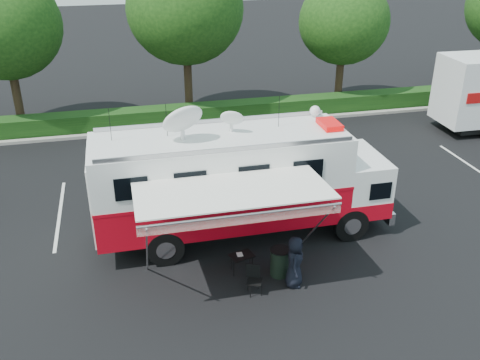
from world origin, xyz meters
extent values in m
plane|color=black|center=(0.00, 0.00, 0.00)|extent=(120.00, 120.00, 0.00)
cube|color=#9E998E|center=(4.00, 11.00, 0.07)|extent=(60.00, 0.35, 0.15)
cube|color=black|center=(4.00, 11.90, 0.50)|extent=(60.00, 1.20, 1.00)
cylinder|color=black|center=(-9.00, 13.00, 2.20)|extent=(0.44, 0.44, 4.40)
ellipsoid|color=#14380F|center=(-9.00, 13.00, 5.46)|extent=(5.63, 5.63, 5.35)
cylinder|color=black|center=(0.00, 13.00, 2.40)|extent=(0.44, 0.44, 4.80)
ellipsoid|color=#14380F|center=(0.00, 13.00, 5.95)|extent=(6.14, 6.14, 5.84)
cylinder|color=black|center=(9.00, 13.00, 2.00)|extent=(0.44, 0.44, 4.00)
ellipsoid|color=#14380F|center=(9.00, 13.00, 4.96)|extent=(5.12, 5.12, 4.86)
cube|color=silver|center=(-6.50, 3.00, 0.00)|extent=(0.12, 5.50, 0.01)
cube|color=silver|center=(-0.50, 3.00, 0.00)|extent=(0.12, 5.50, 0.01)
cube|color=silver|center=(5.50, 3.00, 0.00)|extent=(0.12, 5.50, 0.01)
cube|color=silver|center=(11.50, 3.00, 0.00)|extent=(0.12, 5.50, 0.01)
cube|color=black|center=(0.00, 0.00, 0.61)|extent=(9.52, 1.55, 0.33)
cylinder|color=black|center=(3.54, -1.22, 0.61)|extent=(1.22, 0.35, 1.22)
cylinder|color=black|center=(3.54, 1.22, 0.61)|extent=(1.22, 0.35, 1.22)
cylinder|color=black|center=(-2.88, -1.22, 0.61)|extent=(1.22, 0.35, 1.22)
cylinder|color=black|center=(-2.88, 1.22, 0.61)|extent=(1.22, 0.35, 1.22)
cube|color=silver|center=(5.04, 0.00, 0.66)|extent=(0.22, 2.77, 0.44)
cube|color=white|center=(4.21, 0.00, 1.72)|extent=(1.55, 2.77, 1.88)
cube|color=#BC0715|center=(4.21, 0.00, 1.05)|extent=(1.57, 2.79, 0.61)
cube|color=black|center=(4.93, 0.00, 2.05)|extent=(0.13, 2.47, 0.78)
cube|color=#BC0715|center=(-0.78, 0.00, 1.44)|extent=(8.42, 2.77, 1.33)
cube|color=#BC0715|center=(-0.78, 0.00, 2.10)|extent=(8.44, 2.79, 0.11)
cube|color=white|center=(-0.78, 0.00, 2.93)|extent=(8.42, 2.77, 1.55)
cube|color=white|center=(-0.78, 0.00, 3.75)|extent=(8.42, 2.77, 0.09)
cube|color=#CC0505|center=(2.99, 0.00, 3.91)|extent=(0.61, 1.05, 0.18)
sphere|color=white|center=(2.88, 1.11, 4.02)|extent=(0.38, 0.38, 0.38)
ellipsoid|color=white|center=(-1.99, -0.17, 4.54)|extent=(1.33, 1.33, 0.40)
ellipsoid|color=white|center=(-0.33, 0.22, 4.32)|extent=(0.78, 0.78, 0.22)
cylinder|color=black|center=(-4.21, 0.44, 4.32)|extent=(0.02, 0.02, 1.11)
cylinder|color=black|center=(-2.44, 0.44, 4.32)|extent=(0.02, 0.02, 1.11)
cylinder|color=black|center=(1.33, 0.44, 4.32)|extent=(0.02, 0.02, 1.11)
cube|color=white|center=(-1.00, -2.71, 3.21)|extent=(5.54, 2.65, 0.23)
cube|color=red|center=(-1.00, -4.02, 3.01)|extent=(5.54, 0.04, 0.31)
cylinder|color=#B2B2B7|center=(-1.00, -4.04, 3.15)|extent=(5.54, 0.07, 0.07)
cylinder|color=#B2B2B7|center=(-3.52, -2.79, 1.58)|extent=(0.05, 2.85, 3.19)
cylinder|color=#B2B2B7|center=(1.52, -2.79, 1.58)|extent=(0.05, 2.85, 3.19)
imported|color=black|center=(0.81, -3.24, 0.00)|extent=(0.79, 0.96, 1.68)
cube|color=black|center=(-0.59, -2.21, 0.60)|extent=(0.84, 0.69, 0.03)
cylinder|color=black|center=(-0.89, -2.40, 0.30)|extent=(0.02, 0.02, 0.60)
cylinder|color=black|center=(-0.89, -2.02, 0.30)|extent=(0.02, 0.02, 0.60)
cylinder|color=black|center=(-0.29, -2.40, 0.30)|extent=(0.02, 0.02, 0.60)
cylinder|color=black|center=(-0.29, -2.02, 0.30)|extent=(0.02, 0.02, 0.60)
cube|color=silver|center=(-0.64, -2.16, 0.62)|extent=(0.19, 0.26, 0.01)
cube|color=black|center=(-0.47, -3.37, 0.43)|extent=(0.57, 0.57, 0.04)
cube|color=black|center=(-0.47, -3.16, 0.66)|extent=(0.40, 0.21, 0.47)
cylinder|color=black|center=(-0.64, -3.54, 0.21)|extent=(0.02, 0.02, 0.43)
cylinder|color=black|center=(-0.64, -3.20, 0.21)|extent=(0.02, 0.02, 0.43)
cylinder|color=black|center=(-0.30, -3.54, 0.21)|extent=(0.02, 0.02, 0.43)
cylinder|color=black|center=(-0.30, -3.20, 0.21)|extent=(0.02, 0.02, 0.43)
cylinder|color=black|center=(0.53, -2.63, 0.45)|extent=(0.58, 0.58, 0.89)
cylinder|color=black|center=(0.53, -2.63, 0.91)|extent=(0.63, 0.63, 0.04)
cylinder|color=black|center=(14.55, 8.47, 0.53)|extent=(1.07, 0.32, 1.07)
camera|label=1|loc=(-3.87, -15.89, 10.12)|focal=40.00mm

